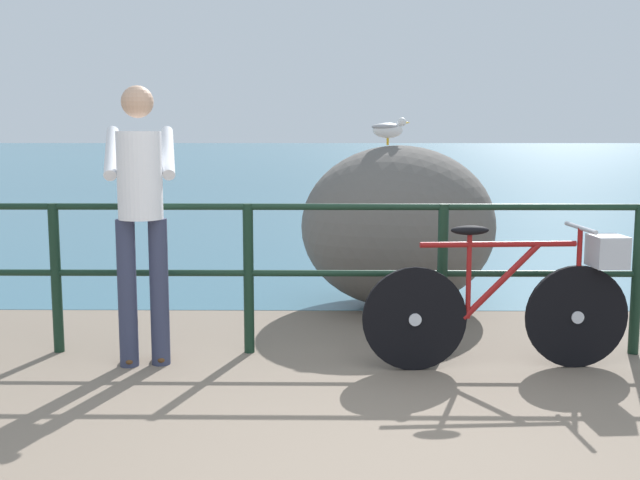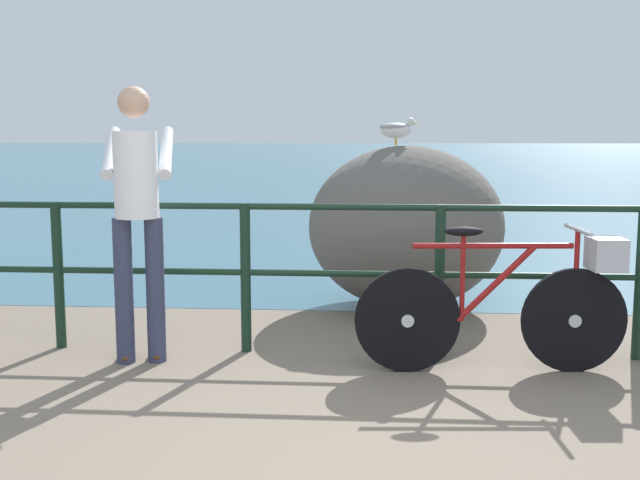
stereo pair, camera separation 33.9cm
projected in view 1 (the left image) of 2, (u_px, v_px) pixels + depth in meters
The scene contains 7 objects.
ground_plane at pixel (333, 184), 23.09m from camera, with size 120.00×120.00×0.10m, color #756656.
sea_surface at pixel (331, 154), 51.17m from camera, with size 120.00×90.00×0.01m, color #38667A.
promenade_railing at pixel (345, 261), 5.28m from camera, with size 9.22×0.07×1.02m.
bicycle at pixel (520, 297), 4.95m from camera, with size 1.70×0.48×0.92m.
person_at_railing at pixel (141, 212), 4.96m from camera, with size 0.54×0.67×1.78m.
breakwater_boulder_main at pixel (398, 226), 6.72m from camera, with size 1.66×1.49×1.38m.
seagull at pixel (388, 129), 6.65m from camera, with size 0.34×0.15×0.23m.
Camera 1 is at (-0.11, -3.10, 1.50)m, focal length 44.09 mm.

